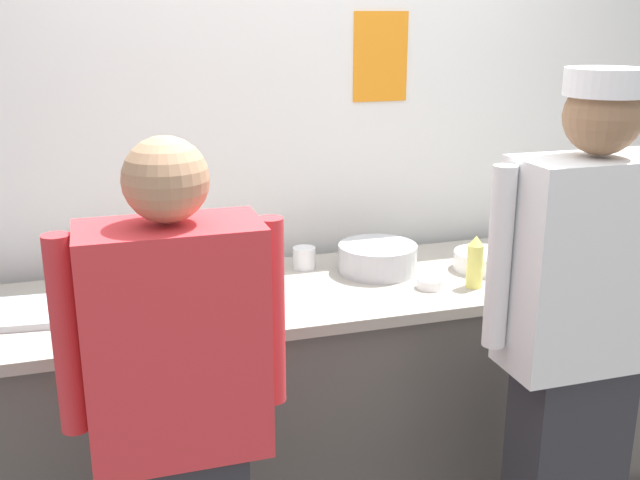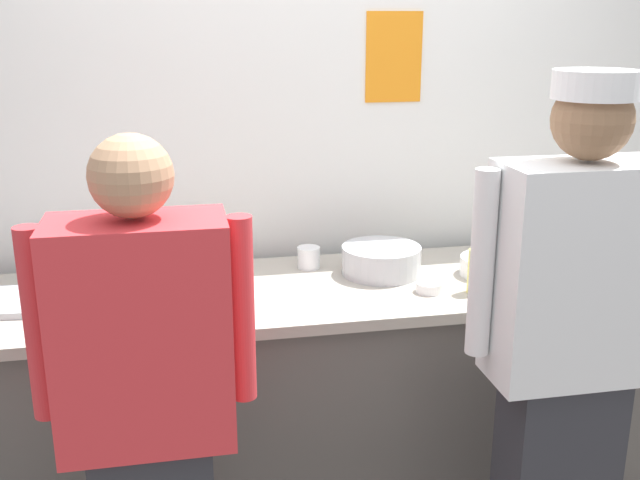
% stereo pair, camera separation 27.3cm
% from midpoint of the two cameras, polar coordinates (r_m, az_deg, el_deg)
% --- Properties ---
extents(wall_back, '(4.60, 0.11, 2.65)m').
position_cam_midpoint_polar(wall_back, '(3.12, 0.96, 7.04)').
color(wall_back, white).
rests_on(wall_back, ground).
extents(prep_counter, '(2.94, 0.72, 0.90)m').
position_cam_midpoint_polar(prep_counter, '(2.95, 2.92, -11.66)').
color(prep_counter, '#56514C').
rests_on(prep_counter, ground).
extents(chef_near_left, '(0.59, 0.24, 1.59)m').
position_cam_midpoint_polar(chef_near_left, '(2.05, -9.22, -13.14)').
color(chef_near_left, '#2D2D33').
rests_on(chef_near_left, ground).
extents(chef_center, '(0.62, 0.24, 1.72)m').
position_cam_midpoint_polar(chef_center, '(2.39, 21.68, -7.50)').
color(chef_center, '#2D2D33').
rests_on(chef_center, ground).
extents(plate_stack_front, '(0.20, 0.20, 0.08)m').
position_cam_midpoint_polar(plate_stack_front, '(2.61, -6.48, -3.89)').
color(plate_stack_front, white).
rests_on(plate_stack_front, prep_counter).
extents(plate_stack_rear, '(0.23, 0.23, 0.07)m').
position_cam_midpoint_polar(plate_stack_rear, '(2.96, 15.46, -1.98)').
color(plate_stack_rear, white).
rests_on(plate_stack_rear, prep_counter).
extents(mixing_bowl_steel, '(0.31, 0.31, 0.11)m').
position_cam_midpoint_polar(mixing_bowl_steel, '(2.89, 7.42, -1.58)').
color(mixing_bowl_steel, '#B7BABF').
rests_on(mixing_bowl_steel, prep_counter).
extents(sheet_tray, '(0.45, 0.32, 0.02)m').
position_cam_midpoint_polar(sheet_tray, '(2.71, -18.10, -4.51)').
color(sheet_tray, '#B7BABF').
rests_on(sheet_tray, prep_counter).
extents(squeeze_bottle_primary, '(0.06, 0.06, 0.20)m').
position_cam_midpoint_polar(squeeze_bottle_primary, '(2.75, 14.70, -2.12)').
color(squeeze_bottle_primary, '#E5E066').
rests_on(squeeze_bottle_primary, prep_counter).
extents(squeeze_bottle_secondary, '(0.05, 0.05, 0.19)m').
position_cam_midpoint_polar(squeeze_bottle_secondary, '(2.86, -7.56, -1.08)').
color(squeeze_bottle_secondary, '#E5E066').
rests_on(squeeze_bottle_secondary, prep_counter).
extents(ramekin_yellow_sauce, '(0.08, 0.08, 0.04)m').
position_cam_midpoint_polar(ramekin_yellow_sauce, '(2.59, -12.26, -4.72)').
color(ramekin_yellow_sauce, white).
rests_on(ramekin_yellow_sauce, prep_counter).
extents(ramekin_orange_sauce, '(0.10, 0.10, 0.04)m').
position_cam_midpoint_polar(ramekin_orange_sauce, '(2.74, 11.23, -3.59)').
color(ramekin_orange_sauce, white).
rests_on(ramekin_orange_sauce, prep_counter).
extents(ramekin_green_sauce, '(0.09, 0.09, 0.04)m').
position_cam_midpoint_polar(ramekin_green_sauce, '(3.05, 19.16, -2.01)').
color(ramekin_green_sauce, white).
rests_on(ramekin_green_sauce, prep_counter).
extents(deli_cup, '(0.09, 0.09, 0.09)m').
position_cam_midpoint_polar(deli_cup, '(2.94, 1.79, -1.39)').
color(deli_cup, white).
rests_on(deli_cup, prep_counter).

